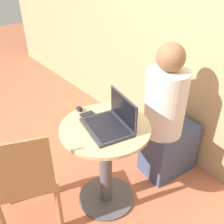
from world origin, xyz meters
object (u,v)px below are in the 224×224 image
person_seated (167,125)px  cell_phone (87,114)px  laptop (111,122)px  chair_empty (26,181)px

person_seated → cell_phone: bearing=-113.0°
cell_phone → person_seated: bearing=67.0°
laptop → person_seated: size_ratio=0.32×
laptop → chair_empty: bearing=-107.0°
cell_phone → laptop: bearing=11.1°
chair_empty → person_seated: person_seated is taller
laptop → cell_phone: 0.23m
cell_phone → person_seated: (0.25, 0.60, -0.22)m
person_seated → laptop: bearing=-93.6°
laptop → chair_empty: laptop is taller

